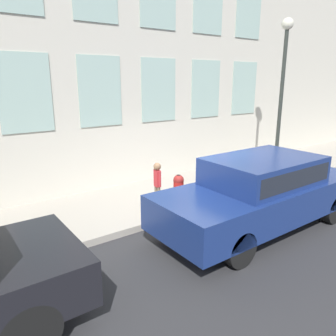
# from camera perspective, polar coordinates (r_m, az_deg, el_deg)

# --- Properties ---
(ground_plane) EXTENTS (80.00, 80.00, 0.00)m
(ground_plane) POSITION_cam_1_polar(r_m,az_deg,el_deg) (8.35, 4.04, -8.30)
(ground_plane) COLOR #2D2D30
(sidewalk) EXTENTS (2.85, 60.00, 0.16)m
(sidewalk) POSITION_cam_1_polar(r_m,az_deg,el_deg) (9.37, -1.58, -5.07)
(sidewalk) COLOR #A8A093
(sidewalk) RESTS_ON ground_plane
(building_facade) EXTENTS (0.33, 40.00, 9.51)m
(building_facade) POSITION_cam_1_polar(r_m,az_deg,el_deg) (10.23, -7.23, 23.10)
(building_facade) COLOR beige
(building_facade) RESTS_ON ground_plane
(fire_hydrant) EXTENTS (0.35, 0.46, 0.84)m
(fire_hydrant) POSITION_cam_1_polar(r_m,az_deg,el_deg) (8.35, 1.84, -3.92)
(fire_hydrant) COLOR red
(fire_hydrant) RESTS_ON sidewalk
(person) EXTENTS (0.29, 0.19, 1.18)m
(person) POSITION_cam_1_polar(r_m,az_deg,el_deg) (8.18, -1.87, -2.29)
(person) COLOR #726651
(person) RESTS_ON sidewalk
(parked_car_navy_near) EXTENTS (1.90, 5.24, 1.68)m
(parked_car_navy_near) POSITION_cam_1_polar(r_m,az_deg,el_deg) (7.67, 16.06, -3.64)
(parked_car_navy_near) COLOR black
(parked_car_navy_near) RESTS_ON ground_plane
(street_lamp) EXTENTS (0.36, 0.36, 4.97)m
(street_lamp) POSITION_cam_1_polar(r_m,az_deg,el_deg) (11.31, 19.32, 14.13)
(street_lamp) COLOR #2D332D
(street_lamp) RESTS_ON sidewalk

